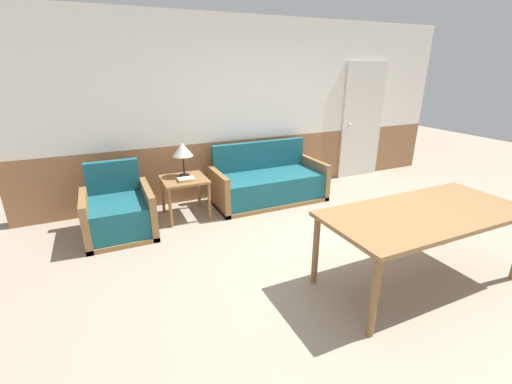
# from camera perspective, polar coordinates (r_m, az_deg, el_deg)

# --- Properties ---
(ground_plane) EXTENTS (16.00, 16.00, 0.00)m
(ground_plane) POSITION_cam_1_polar(r_m,az_deg,el_deg) (3.91, 17.34, -11.53)
(ground_plane) COLOR gray
(wall_back) EXTENTS (7.20, 0.06, 2.70)m
(wall_back) POSITION_cam_1_polar(r_m,az_deg,el_deg) (5.58, 0.42, 13.63)
(wall_back) COLOR #8E603D
(wall_back) RESTS_ON ground_plane
(couch) EXTENTS (1.72, 0.81, 0.88)m
(couch) POSITION_cam_1_polar(r_m,az_deg,el_deg) (5.32, 2.06, 1.29)
(couch) COLOR olive
(couch) RESTS_ON ground_plane
(armchair) EXTENTS (0.81, 0.88, 0.86)m
(armchair) POSITION_cam_1_polar(r_m,az_deg,el_deg) (4.60, -21.88, -3.44)
(armchair) COLOR olive
(armchair) RESTS_ON ground_plane
(side_table) EXTENTS (0.59, 0.59, 0.56)m
(side_table) POSITION_cam_1_polar(r_m,az_deg,el_deg) (4.78, -11.85, 1.30)
(side_table) COLOR olive
(side_table) RESTS_ON ground_plane
(table_lamp) EXTENTS (0.28, 0.28, 0.47)m
(table_lamp) POSITION_cam_1_polar(r_m,az_deg,el_deg) (4.76, -12.15, 6.82)
(table_lamp) COLOR black
(table_lamp) RESTS_ON side_table
(book_stack) EXTENTS (0.23, 0.18, 0.04)m
(book_stack) POSITION_cam_1_polar(r_m,az_deg,el_deg) (4.65, -11.63, 2.11)
(book_stack) COLOR gold
(book_stack) RESTS_ON side_table
(dining_table) EXTENTS (1.96, 0.90, 0.74)m
(dining_table) POSITION_cam_1_polar(r_m,az_deg,el_deg) (3.54, 26.34, -3.87)
(dining_table) COLOR olive
(dining_table) RESTS_ON ground_plane
(entry_door) EXTENTS (0.89, 0.09, 2.07)m
(entry_door) POSITION_cam_1_polar(r_m,az_deg,el_deg) (6.73, 17.26, 11.20)
(entry_door) COLOR silver
(entry_door) RESTS_ON ground_plane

